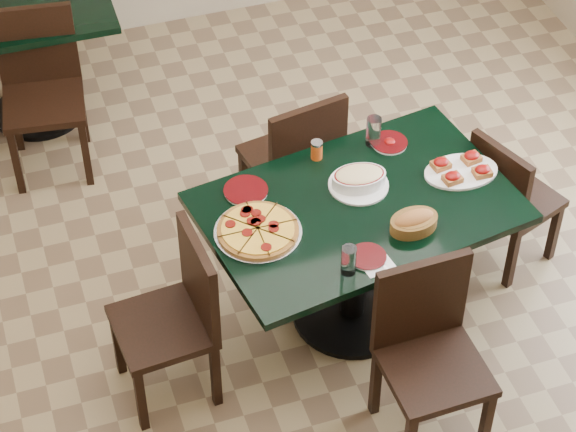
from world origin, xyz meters
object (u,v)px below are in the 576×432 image
object	(u,v)px
chair_far	(298,158)
chair_left	(179,311)
chair_near	(428,345)
chair_right	(507,197)
back_table	(26,41)
bread_basket	(414,222)
lasagna_casserole	(359,179)
back_chair_near	(41,82)
main_table	(357,233)
pepperoni_pizza	(258,230)
bruschetta_platter	(461,169)

from	to	relation	value
chair_far	chair_left	distance (m)	1.15
chair_near	chair_right	bearing A→B (deg)	44.13
back_table	chair_right	size ratio (longest dim) A/B	1.26
chair_far	bread_basket	world-z (taller)	chair_far
lasagna_casserole	bread_basket	size ratio (longest dim) A/B	1.18
chair_far	lasagna_casserole	xyz separation A→B (m)	(0.11, -0.54, 0.29)
back_table	back_chair_near	size ratio (longest dim) A/B	1.09
main_table	chair_left	bearing A→B (deg)	179.97
chair_far	back_table	bearing A→B (deg)	-61.17
back_chair_near	bread_basket	bearing A→B (deg)	-46.28
chair_far	chair_right	size ratio (longest dim) A/B	1.11
main_table	chair_left	distance (m)	0.91
chair_left	pepperoni_pizza	distance (m)	0.50
back_chair_near	bread_basket	xyz separation A→B (m)	(1.37, -1.89, 0.27)
bread_basket	lasagna_casserole	bearing A→B (deg)	105.21
chair_right	bruschetta_platter	distance (m)	0.46
back_table	pepperoni_pizza	bearing A→B (deg)	-69.91
back_chair_near	bread_basket	world-z (taller)	back_chair_near
pepperoni_pizza	bread_basket	world-z (taller)	bread_basket
chair_far	bread_basket	xyz separation A→B (m)	(0.24, -0.88, 0.29)
back_table	bread_basket	distance (m)	2.71
bruschetta_platter	bread_basket	bearing A→B (deg)	-139.78
chair_left	bread_basket	distance (m)	1.11
lasagna_casserole	back_chair_near	bearing A→B (deg)	134.80
chair_right	pepperoni_pizza	size ratio (longest dim) A/B	2.07
chair_right	chair_left	size ratio (longest dim) A/B	0.91
back_chair_near	chair_far	bearing A→B (deg)	-34.02
chair_far	chair_right	xyz separation A→B (m)	(0.91, -0.55, -0.06)
chair_left	pepperoni_pizza	world-z (taller)	chair_left
chair_far	pepperoni_pizza	world-z (taller)	chair_far
chair_left	back_chair_near	distance (m)	1.84
chair_near	bruschetta_platter	size ratio (longest dim) A/B	2.48
chair_left	back_chair_near	size ratio (longest dim) A/B	0.95
chair_right	chair_far	bearing A→B (deg)	38.58
chair_right	bruschetta_platter	bearing A→B (deg)	81.03
main_table	back_table	size ratio (longest dim) A/B	1.50
chair_right	bruschetta_platter	world-z (taller)	chair_right
chair_far	bruschetta_platter	xyz separation A→B (m)	(0.60, -0.61, 0.27)
main_table	lasagna_casserole	bearing A→B (deg)	60.14
chair_right	bruschetta_platter	size ratio (longest dim) A/B	2.21
bruschetta_platter	back_table	bearing A→B (deg)	133.62
chair_near	chair_far	bearing A→B (deg)	94.47
chair_near	bruschetta_platter	bearing A→B (deg)	56.27
back_table	lasagna_casserole	world-z (taller)	lasagna_casserole
chair_left	lasagna_casserole	distance (m)	1.02
chair_right	chair_near	bearing A→B (deg)	114.95
main_table	chair_far	distance (m)	0.66
main_table	chair_near	world-z (taller)	chair_near
chair_near	bruschetta_platter	xyz separation A→B (m)	(0.46, 0.72, 0.26)
main_table	back_table	world-z (taller)	same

